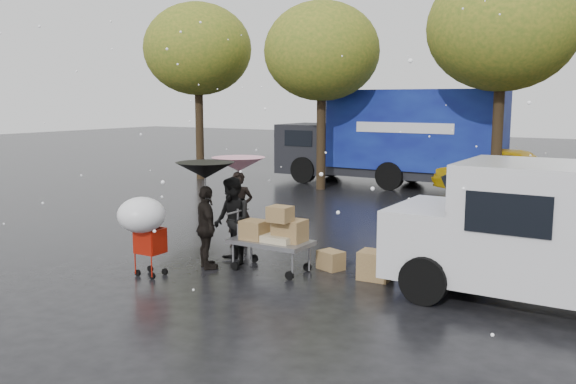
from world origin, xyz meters
The scene contains 14 objects.
ground centered at (0.00, 0.00, 0.00)m, with size 90.00×90.00×0.00m, color black.
person_pink centered at (-0.92, 1.57, 0.82)m, with size 0.59×0.39×1.63m, color black.
person_middle centered at (-0.21, 0.36, 0.84)m, with size 0.82×0.64×1.69m, color black.
person_black centered at (-0.41, -0.17, 0.79)m, with size 0.92×0.38×1.58m, color black.
umbrella_pink centered at (-0.92, 1.57, 1.79)m, with size 1.15×1.15×1.94m.
umbrella_black centered at (-0.41, -0.17, 1.86)m, with size 1.09×1.09×2.02m.
vendor_cart centered at (0.79, 0.32, 0.73)m, with size 1.52×0.80×1.27m.
shopping_cart centered at (-0.98, -1.23, 1.06)m, with size 0.84×0.84×1.46m.
white_van centered at (5.56, 0.98, 1.16)m, with size 4.91×2.18×2.20m.
blue_truck centered at (-1.67, 12.23, 1.76)m, with size 8.30×2.60×3.50m.
box_ground_near centered at (2.58, 0.85, 0.25)m, with size 0.56×0.45×0.50m, color brown.
box_ground_far centered at (1.61, 1.00, 0.18)m, with size 0.45×0.35×0.35m, color brown.
yellow_taxi centered at (2.66, 11.63, 0.84)m, with size 1.98×4.92×1.68m, color #DDAB0B.
tree_row centered at (-0.47, 10.00, 5.02)m, with size 21.60×4.40×7.12m.
Camera 1 is at (6.73, -8.87, 3.16)m, focal length 38.00 mm.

